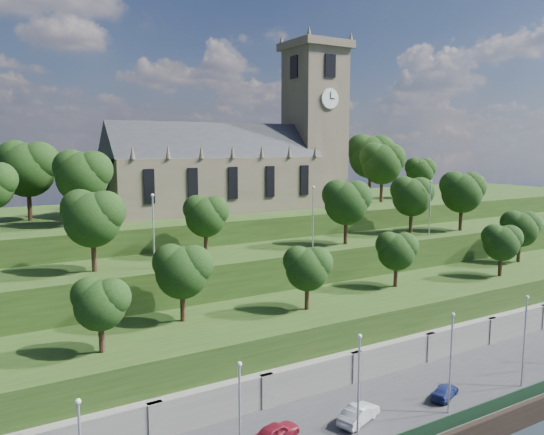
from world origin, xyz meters
TOP-DOWN VIEW (x-y plane):
  - promenade at (0.00, 6.00)m, footprint 160.00×12.00m
  - quay_wall at (0.00, -0.05)m, footprint 160.00×0.50m
  - fence at (0.00, 0.60)m, footprint 160.00×0.10m
  - retaining_wall at (0.00, 11.97)m, footprint 160.00×2.10m
  - embankment_lower at (0.00, 18.00)m, footprint 160.00×12.00m
  - embankment_upper at (0.00, 29.00)m, footprint 160.00×10.00m
  - hilltop at (0.00, 50.00)m, footprint 160.00×32.00m
  - church at (0.79, 45.98)m, footprint 38.60×12.35m
  - trees_lower at (2.88, 18.29)m, footprint 64.81×8.79m
  - trees_upper at (5.28, 27.99)m, footprint 59.74×8.35m
  - trees_hilltop at (3.88, 45.45)m, footprint 76.15×17.08m
  - lamp_posts_promenade at (-2.00, 2.50)m, footprint 60.36×0.36m
  - lamp_posts_upper at (-0.00, 26.00)m, footprint 40.36×0.36m
  - car_left at (-16.92, 6.31)m, footprint 4.36×2.58m
  - car_middle at (-9.66, 5.17)m, footprint 4.73×2.97m
  - car_right at (-0.11, 4.59)m, footprint 4.19×2.99m

SIDE VIEW (x-z plane):
  - promenade at x=0.00m, z-range 0.00..2.00m
  - quay_wall at x=0.00m, z-range 0.00..2.20m
  - retaining_wall at x=0.00m, z-range 0.00..5.00m
  - car_right at x=-0.11m, z-range 2.00..3.13m
  - fence at x=0.00m, z-range 2.00..3.20m
  - car_left at x=-16.92m, z-range 2.00..3.39m
  - car_middle at x=-9.66m, z-range 2.00..3.47m
  - embankment_lower at x=0.00m, z-range 0.00..8.00m
  - embankment_upper at x=0.00m, z-range 0.00..12.00m
  - lamp_posts_promenade at x=-2.00m, z-range 2.62..11.53m
  - hilltop at x=0.00m, z-range 0.00..15.00m
  - trees_lower at x=2.88m, z-range 8.99..16.51m
  - lamp_posts_upper at x=0.00m, z-range 12.61..20.48m
  - trees_upper at x=5.28m, z-range 13.21..22.15m
  - trees_hilltop at x=3.88m, z-range 16.02..27.86m
  - church at x=0.79m, z-range 8.72..36.32m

